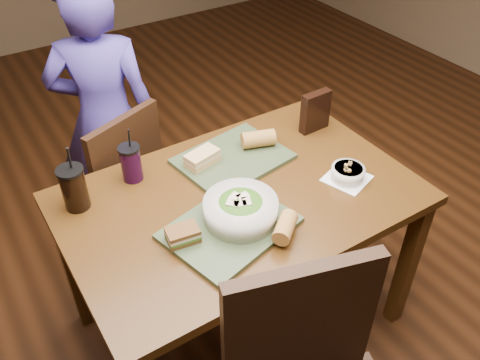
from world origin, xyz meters
name	(u,v)px	position (x,y,z in m)	size (l,w,h in m)	color
ground	(240,317)	(0.00, 0.00, 0.00)	(6.00, 6.00, 0.00)	#381C0B
dining_table	(240,213)	(0.00, 0.00, 0.66)	(1.30, 0.85, 0.75)	#45290D
chair_far	(125,182)	(-0.24, 0.62, 0.49)	(0.50, 0.51, 0.89)	black
diner	(106,119)	(-0.20, 0.88, 0.68)	(0.50, 0.33, 1.37)	#443695
tray_near	(230,228)	(-0.13, -0.14, 0.76)	(0.42, 0.32, 0.02)	#364429
tray_far	(233,159)	(0.09, 0.19, 0.76)	(0.42, 0.32, 0.02)	#364429
salad_bowl	(241,208)	(-0.08, -0.12, 0.81)	(0.26, 0.26, 0.09)	silver
soup_bowl	(348,173)	(0.40, -0.14, 0.78)	(0.20, 0.20, 0.06)	white
sandwich_near	(183,235)	(-0.30, -0.11, 0.79)	(0.11, 0.09, 0.05)	#593819
sandwich_far	(202,158)	(-0.03, 0.22, 0.79)	(0.15, 0.10, 0.05)	tan
baguette_near	(285,227)	(0.01, -0.27, 0.80)	(0.06, 0.06, 0.12)	#AD7533
baguette_far	(258,139)	(0.22, 0.21, 0.80)	(0.07, 0.07, 0.14)	#AD7533
cup_cola	(74,188)	(-0.53, 0.26, 0.84)	(0.10, 0.10, 0.26)	black
cup_berry	(131,163)	(-0.30, 0.31, 0.82)	(0.08, 0.08, 0.23)	black
chip_bag	(315,111)	(0.51, 0.20, 0.84)	(0.14, 0.04, 0.18)	black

